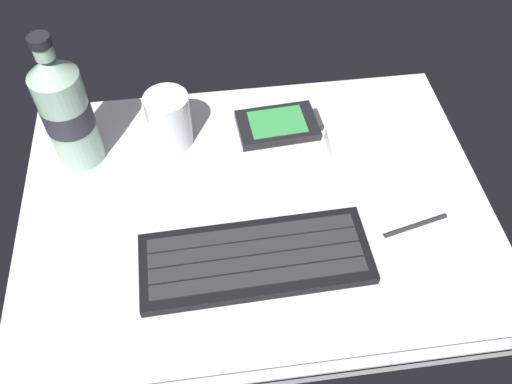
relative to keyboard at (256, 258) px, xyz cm
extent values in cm
cube|color=silver|center=(1.21, 8.82, -1.81)|extent=(64.00, 48.00, 2.00)
cube|color=silver|center=(1.21, -14.58, -0.41)|extent=(64.00, 1.20, 0.80)
cube|color=black|center=(0.00, 0.00, -0.11)|extent=(29.27, 11.74, 1.40)
cube|color=#28282B|center=(-0.08, 3.30, 0.74)|extent=(26.72, 2.68, 0.30)
cube|color=#28282B|center=(-0.03, 1.10, 0.74)|extent=(26.72, 2.68, 0.30)
cube|color=#28282B|center=(0.03, -1.10, 0.74)|extent=(26.72, 2.68, 0.30)
cube|color=#28282B|center=(0.08, -3.30, 0.74)|extent=(26.72, 2.68, 0.30)
cube|color=black|center=(6.34, 23.07, -0.11)|extent=(12.50, 8.42, 1.40)
cube|color=green|center=(6.34, 23.07, 0.64)|extent=(8.79, 6.50, 0.10)
cube|color=#333338|center=(12.73, 23.52, -0.11)|extent=(1.06, 3.85, 1.12)
cylinder|color=silver|center=(-9.72, 22.75, 3.44)|extent=(6.40, 6.40, 8.50)
cylinder|color=orange|center=(-9.72, 22.75, 2.45)|extent=(5.50, 5.50, 6.12)
cylinder|color=#9EC1A8|center=(-22.99, 21.27, 6.69)|extent=(6.60, 6.60, 15.00)
cone|color=#9EC1A8|center=(-22.99, 21.27, 15.59)|extent=(6.60, 6.60, 2.80)
cylinder|color=#9EC1A8|center=(-22.99, 21.27, 17.89)|extent=(2.51, 2.51, 1.80)
cylinder|color=black|center=(-22.99, 21.27, 19.39)|extent=(2.77, 2.77, 1.20)
cylinder|color=#2D2D38|center=(-22.99, 21.27, 7.44)|extent=(6.73, 6.73, 3.80)
cube|color=white|center=(16.53, 17.07, 0.39)|extent=(7.17, 5.81, 2.40)
cylinder|color=#26262B|center=(21.83, 2.71, -0.46)|extent=(9.41, 2.84, 0.70)
camera|label=1|loc=(-4.43, -34.32, 57.85)|focal=37.35mm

